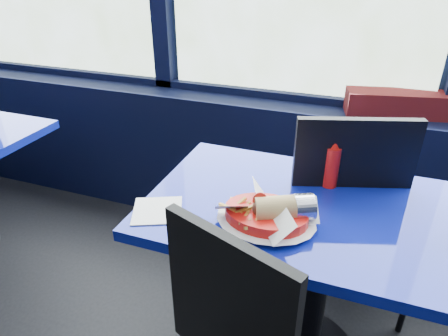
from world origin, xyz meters
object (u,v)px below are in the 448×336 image
ketchup_bottle (332,164)px  chair_near_back (356,207)px  food_basket (268,214)px  planter_box (408,104)px  near_table (317,250)px

ketchup_bottle → chair_near_back: bearing=53.2°
food_basket → chair_near_back: bearing=58.4°
planter_box → ketchup_bottle: 0.79m
chair_near_back → food_basket: chair_near_back is taller
food_basket → planter_box: bearing=66.0°
planter_box → ketchup_bottle: ketchup_bottle is taller
chair_near_back → planter_box: (0.17, 0.59, 0.28)m
near_table → food_basket: food_basket is taller
chair_near_back → ketchup_bottle: size_ratio=4.90×
chair_near_back → planter_box: 0.67m
chair_near_back → food_basket: size_ratio=3.46×
chair_near_back → food_basket: (-0.27, -0.46, 0.20)m
near_table → chair_near_back: (0.11, 0.32, 0.01)m
chair_near_back → ketchup_bottle: (-0.11, -0.15, 0.26)m
near_table → food_basket: size_ratio=4.10×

